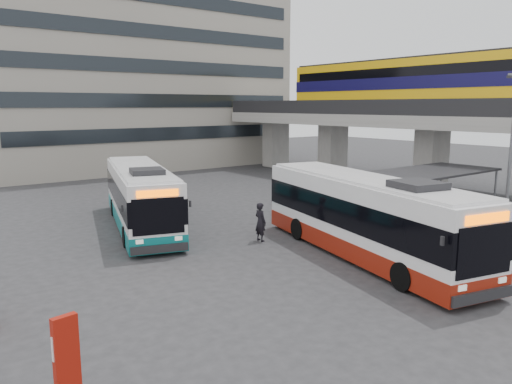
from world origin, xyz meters
TOP-DOWN VIEW (x-y plane):
  - ground at (0.00, 0.00)m, footprint 120.00×120.00m
  - viaduct at (17.00, 11.71)m, footprint 8.00×32.00m
  - bike_shelter at (8.50, 3.00)m, footprint 10.00×4.00m
  - office_block at (6.00, 36.00)m, footprint 30.00×15.00m
  - road_markings at (2.50, -3.00)m, footprint 0.15×7.60m
  - bus_main at (0.07, -0.09)m, footprint 5.27×12.31m
  - bus_teal at (-5.10, 10.22)m, footprint 5.73×11.57m
  - pedestrian at (-1.91, 4.33)m, footprint 0.46×0.67m
  - lamp_post at (7.56, -2.22)m, footprint 1.33×0.36m
  - sign_totem_south at (-13.22, -4.28)m, footprint 0.52×0.23m

SIDE VIEW (x-z plane):
  - ground at x=0.00m, z-range 0.00..0.00m
  - road_markings at x=2.50m, z-range 0.00..0.01m
  - pedestrian at x=-1.91m, z-range 0.00..1.81m
  - sign_totem_south at x=-13.22m, z-range 0.04..2.42m
  - bike_shelter at x=8.50m, z-range 0.09..2.63m
  - bus_teal at x=-5.10m, z-range -0.12..3.24m
  - bus_main at x=0.07m, z-range -0.13..3.43m
  - lamp_post at x=7.56m, z-range 0.53..8.11m
  - viaduct at x=17.00m, z-range 1.39..11.07m
  - office_block at x=6.00m, z-range 0.00..25.00m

